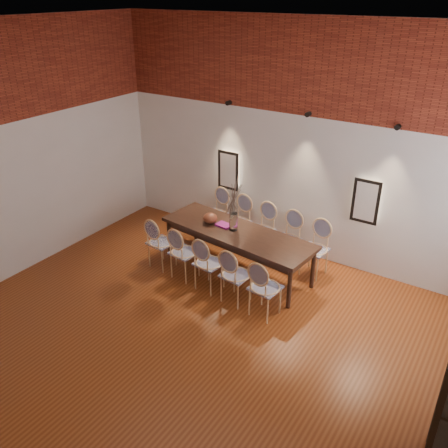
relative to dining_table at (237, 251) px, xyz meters
The scene contains 24 objects.
floor 2.41m from the dining_table, 79.56° to the right, with size 7.00×7.00×0.02m, color brown.
ceiling 4.34m from the dining_table, 79.56° to the right, with size 7.00×7.00×0.02m, color silver.
wall_back 2.07m from the dining_table, 70.40° to the left, with size 7.00×0.10×4.00m, color silver.
brick_band_back 3.12m from the dining_table, 69.30° to the left, with size 7.00×0.02×1.50m, color maroon.
niche_left 1.69m from the dining_table, 128.06° to the left, with size 0.36×0.06×0.66m, color #FFEAC6.
niche_right 2.25m from the dining_table, 32.67° to the left, with size 0.36×0.06×0.66m, color #FFEAC6.
spot_fixture_left 2.58m from the dining_table, 128.82° to the left, with size 0.08×0.08×0.10m, color black.
spot_fixture_mid 2.51m from the dining_table, 59.71° to the left, with size 0.08×0.08×0.10m, color black.
spot_fixture_right 3.17m from the dining_table, 28.01° to the left, with size 0.08×0.08×0.10m, color black.
dining_table is the anchor object (origin of this frame).
chair_near_a 1.29m from the dining_table, 152.61° to the right, with size 0.44×0.44×0.94m, color #E4B77D, non-canonical shape.
chair_near_b 0.90m from the dining_table, 133.18° to the right, with size 0.44×0.44×0.94m, color #E4B77D, non-canonical shape.
chair_near_c 0.72m from the dining_table, 96.15° to the right, with size 0.44×0.44×0.94m, color #E4B77D, non-canonical shape.
chair_near_d 0.90m from the dining_table, 59.12° to the right, with size 0.44×0.44×0.94m, color #E4B77D, non-canonical shape.
chair_near_e 1.29m from the dining_table, 39.69° to the right, with size 0.44×0.44×0.94m, color #E4B77D, non-canonical shape.
chair_far_a 1.29m from the dining_table, 140.31° to the left, with size 0.44×0.44×0.94m, color #E4B77D, non-canonical shape.
chair_far_b 0.90m from the dining_table, 120.88° to the left, with size 0.44×0.44×0.94m, color #E4B77D, non-canonical shape.
chair_far_c 0.72m from the dining_table, 83.85° to the left, with size 0.44×0.44×0.94m, color #E4B77D, non-canonical shape.
chair_far_d 0.90m from the dining_table, 46.82° to the left, with size 0.44×0.44×0.94m, color #E4B77D, non-canonical shape.
chair_far_e 1.29m from the dining_table, 27.39° to the left, with size 0.44×0.44×0.94m, color #E4B77D, non-canonical shape.
vase 0.53m from the dining_table, behind, with size 0.14×0.14×0.30m, color silver.
dried_branches 0.98m from the dining_table, behind, with size 0.50×0.50×0.70m, color brown, non-canonical shape.
bowl 0.72m from the dining_table, behind, with size 0.24×0.24×0.18m, color brown.
book 0.49m from the dining_table, behind, with size 0.26×0.18×0.03m, color #801370.
Camera 1 is at (3.17, -3.59, 4.37)m, focal length 38.00 mm.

